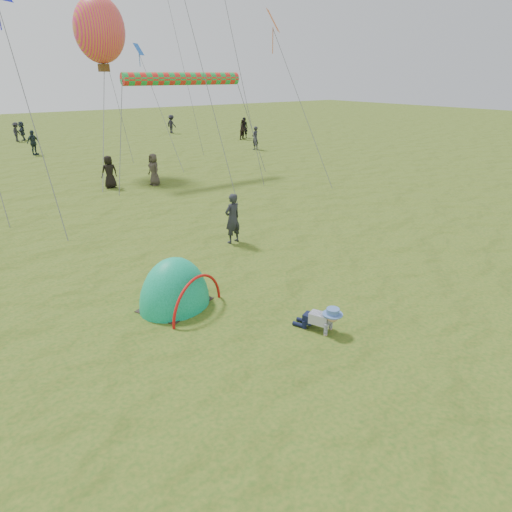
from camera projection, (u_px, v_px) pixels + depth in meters
ground at (326, 318)px, 10.77m from camera, size 140.00×140.00×0.00m
crawling_toddler at (322, 318)px, 10.16m from camera, size 0.85×0.98×0.63m
popup_tent at (175, 305)px, 11.40m from camera, size 2.40×2.22×2.49m
standing_adult at (233, 218)px, 15.32m from camera, size 0.68×0.50×1.71m
crowd_person_0 at (244, 128)px, 40.87m from camera, size 0.78×0.74×1.79m
crowd_person_1 at (244, 130)px, 39.82m from camera, size 0.94×0.81×1.69m
crowd_person_3 at (171, 124)px, 44.09m from camera, size 0.88×1.23×1.72m
crowd_person_4 at (109, 172)px, 22.87m from camera, size 0.80×0.53×1.61m
crowd_person_5 at (22, 131)px, 39.31m from camera, size 0.84×1.55×1.59m
crowd_person_6 at (255, 138)px, 34.48m from camera, size 0.73×0.60×1.72m
crowd_person_9 at (17, 132)px, 38.66m from camera, size 1.04×1.19×1.59m
crowd_person_10 at (154, 169)px, 23.40m from camera, size 0.60×0.84×1.62m
crowd_person_14 at (33, 143)px, 32.17m from camera, size 1.08×0.88×1.72m
balloon_kite at (100, 34)px, 24.64m from camera, size 2.72×2.72×3.81m
rainbow_tube_kite at (183, 79)px, 23.84m from camera, size 6.63×0.64×0.64m
diamond_kite_7 at (273, 20)px, 23.83m from camera, size 1.35×1.35×1.10m
diamond_kite_10 at (139, 49)px, 27.98m from camera, size 0.84×0.84×0.68m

